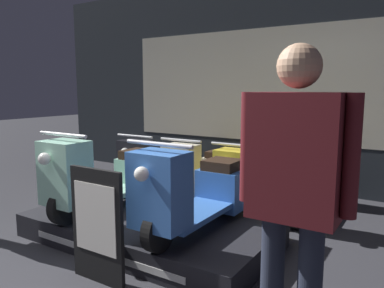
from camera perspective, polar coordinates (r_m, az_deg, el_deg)
The scene contains 10 objects.
shop_wall_back at distance 5.94m, azimuth 9.81°, elevation 9.25°, with size 8.09×0.09×3.20m.
display_platform at distance 3.84m, azimuth -6.69°, elevation -12.82°, with size 2.45×1.26×0.23m.
scooter_display_left at distance 4.04m, azimuth -13.09°, elevation -4.89°, with size 0.61×1.51×0.87m.
scooter_display_right at distance 3.36m, azimuth 0.35°, elevation -7.37°, with size 0.61×1.51×0.87m.
scooter_backrow_0 at distance 5.70m, azimuth -5.23°, elevation -3.23°, with size 0.61×1.51×0.87m.
scooter_backrow_1 at distance 5.28m, azimuth 1.38°, elevation -4.15°, with size 0.61×1.51×0.87m.
scooter_backrow_2 at distance 4.94m, azimuth 9.04°, elevation -5.14°, with size 0.61×1.51×0.87m.
scooter_backrow_3 at distance 4.70m, azimuth 17.69°, elevation -6.14°, with size 0.61×1.51×0.87m.
person_right_browsing at distance 2.02m, azimuth 15.37°, elevation -5.35°, with size 0.62×0.26×1.73m.
price_sign_board at distance 3.04m, azimuth -14.27°, elevation -11.98°, with size 0.52×0.04×0.91m.
Camera 1 is at (2.29, -1.61, 1.51)m, focal length 35.00 mm.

